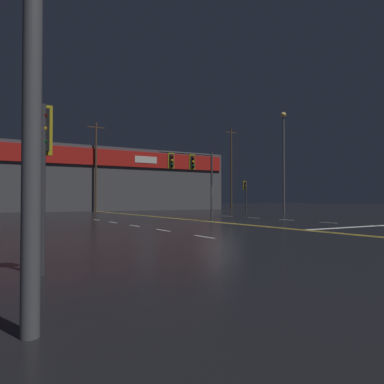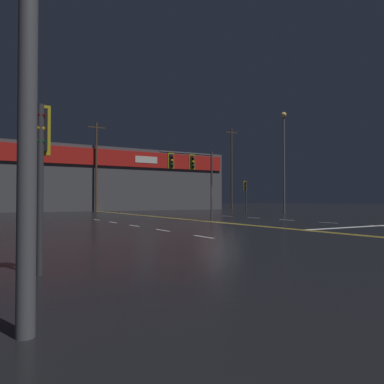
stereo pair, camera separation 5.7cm
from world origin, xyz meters
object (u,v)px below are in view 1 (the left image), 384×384
at_px(traffic_signal_corner_northeast, 245,190).
at_px(streetlight_far_right, 284,150).
at_px(traffic_signal_median, 191,167).
at_px(traffic_signal_corner_southwest, 41,149).

relative_size(traffic_signal_corner_northeast, streetlight_far_right, 0.33).
bearing_deg(traffic_signal_median, traffic_signal_corner_southwest, -130.13).
height_order(traffic_signal_corner_southwest, streetlight_far_right, streetlight_far_right).
distance_m(traffic_signal_corner_northeast, traffic_signal_corner_southwest, 34.28).
relative_size(traffic_signal_median, traffic_signal_corner_northeast, 1.36).
relative_size(traffic_signal_corner_northeast, traffic_signal_corner_southwest, 1.05).
xyz_separation_m(traffic_signal_median, streetlight_far_right, (15.38, 7.18, 3.05)).
bearing_deg(traffic_signal_corner_northeast, traffic_signal_corner_southwest, -135.43).
distance_m(traffic_signal_median, traffic_signal_corner_northeast, 17.03).
relative_size(traffic_signal_median, traffic_signal_corner_southwest, 1.42).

